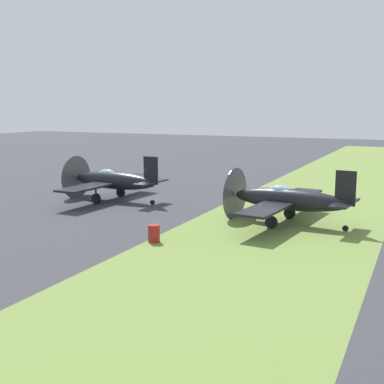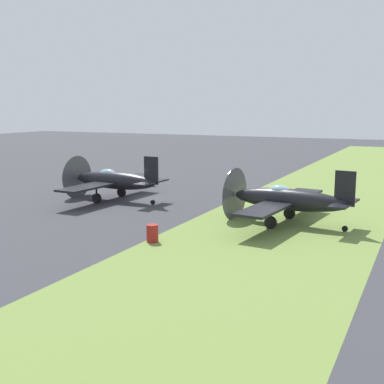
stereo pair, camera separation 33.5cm
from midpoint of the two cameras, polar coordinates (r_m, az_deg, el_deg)
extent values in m
plane|color=#38383D|center=(37.29, -6.14, -0.95)|extent=(160.00, 160.00, 0.00)
cube|color=olive|center=(32.95, 11.50, -2.49)|extent=(120.00, 11.00, 0.01)
ellipsoid|color=black|center=(37.25, -9.02, 1.28)|extent=(1.63, 7.01, 1.27)
cube|color=black|center=(37.52, -9.52, 1.09)|extent=(9.90, 2.25, 0.14)
cube|color=black|center=(35.33, -4.93, 2.43)|extent=(0.16, 1.13, 1.94)
cube|color=black|center=(35.44, -4.91, 1.11)|extent=(3.32, 1.09, 0.10)
cone|color=#B7B24C|center=(39.59, -13.36, 1.63)|extent=(0.69, 0.75, 0.65)
cylinder|color=#4C4C51|center=(39.45, -13.13, 1.61)|extent=(3.27, 0.21, 3.27)
ellipsoid|color=#8CB2C6|center=(37.56, -9.79, 2.01)|extent=(0.79, 1.47, 0.72)
cylinder|color=black|center=(36.59, -11.00, -0.73)|extent=(0.26, 0.71, 0.70)
cylinder|color=black|center=(36.50, -11.03, 0.03)|extent=(0.12, 0.12, 0.98)
cylinder|color=black|center=(38.91, -8.27, -0.04)|extent=(0.26, 0.71, 0.70)
cylinder|color=black|center=(38.83, -8.29, 0.68)|extent=(0.12, 0.12, 0.98)
cylinder|color=black|center=(35.62, -4.74, -1.16)|extent=(0.14, 0.33, 0.33)
ellipsoid|color=black|center=(29.86, 10.62, -0.82)|extent=(1.99, 7.02, 1.26)
cube|color=black|center=(30.03, 9.88, -1.04)|extent=(9.91, 2.76, 0.14)
cube|color=black|center=(28.79, 16.58, 0.41)|extent=(0.22, 1.13, 1.94)
cube|color=black|center=(28.93, 16.50, -1.19)|extent=(3.34, 1.26, 0.10)
cone|color=#B7B24C|center=(31.32, 4.24, -0.20)|extent=(0.72, 0.78, 0.65)
cylinder|color=#4C4C51|center=(31.23, 4.57, -0.24)|extent=(3.25, 0.39, 3.26)
ellipsoid|color=#8CB2C6|center=(30.00, 9.55, 0.11)|extent=(0.86, 1.49, 0.71)
cylinder|color=black|center=(28.92, 8.58, -3.40)|extent=(0.30, 0.71, 0.69)
cylinder|color=black|center=(28.81, 8.61, -2.45)|extent=(0.12, 0.12, 0.98)
cylinder|color=black|center=(31.61, 10.63, -2.34)|extent=(0.30, 0.71, 0.69)
cylinder|color=black|center=(31.52, 10.65, -1.47)|extent=(0.12, 0.12, 0.98)
cylinder|color=black|center=(29.19, 16.56, -3.94)|extent=(0.16, 0.34, 0.33)
cylinder|color=#9E998E|center=(44.40, -5.04, 1.34)|extent=(0.30, 0.30, 0.88)
cylinder|color=#9E998E|center=(44.30, -5.05, 2.30)|extent=(0.38, 0.38, 0.62)
sphere|color=tan|center=(44.25, -5.06, 2.84)|extent=(0.23, 0.23, 0.23)
cylinder|color=#9E998E|center=(44.53, -4.89, 2.33)|extent=(0.11, 0.11, 0.59)
cylinder|color=#9E998E|center=(44.07, -5.21, 2.26)|extent=(0.11, 0.11, 0.59)
cylinder|color=maroon|center=(25.79, -4.68, -4.68)|extent=(0.60, 0.60, 0.90)
cone|color=orange|center=(38.49, 7.31, -0.31)|extent=(0.36, 0.36, 0.44)
camera|label=1|loc=(0.17, -90.29, -0.05)|focal=47.39mm
camera|label=2|loc=(0.17, 89.71, 0.05)|focal=47.39mm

